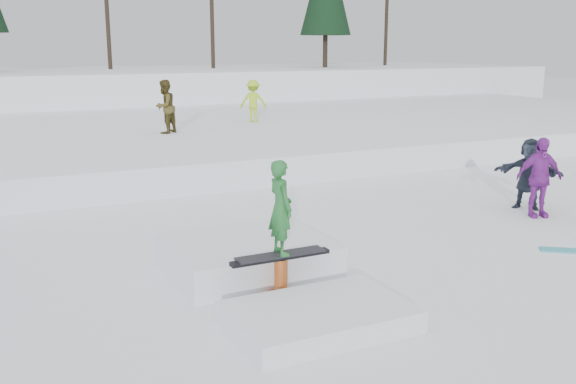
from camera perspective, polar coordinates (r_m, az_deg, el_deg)
name	(u,v)px	position (r m, az deg, el deg)	size (l,w,h in m)	color
ground	(316,289)	(10.20, 2.49, -8.57)	(120.00, 120.00, 0.00)	white
snow_berm	(59,92)	(38.67, -19.65, 8.37)	(60.00, 14.00, 2.40)	white
snow_midrise	(110,137)	(24.96, -15.52, 4.73)	(50.00, 18.00, 0.80)	white
walker_olive	(165,107)	(22.41, -10.90, 7.46)	(0.88, 0.69, 1.82)	#463C18
walker_ygreen	(253,101)	(25.45, -3.11, 8.08)	(1.05, 0.61, 1.63)	#A8D721
spectator_purple	(539,177)	(15.20, 21.42, 1.22)	(1.05, 0.44, 1.78)	purple
spectator_dark	(529,174)	(15.91, 20.61, 1.53)	(1.53, 0.49, 1.65)	#262F3E
jib_rail_feature	(265,266)	(10.26, -2.05, -6.62)	(2.60, 4.40, 2.11)	white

